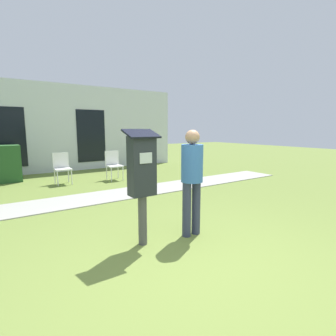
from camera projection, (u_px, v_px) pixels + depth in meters
name	position (u px, v px, depth m)	size (l,w,h in m)	color
ground_plane	(189.00, 261.00, 3.19)	(40.00, 40.00, 0.00)	olive
sidewalk	(95.00, 198.00, 6.03)	(12.00, 1.10, 0.02)	#A3A099
building_facade	(51.00, 128.00, 9.46)	(10.00, 0.26, 3.20)	silver
parking_meter	(142.00, 172.00, 3.51)	(0.44, 0.31, 1.59)	#4C4C4C
person_standing	(192.00, 174.00, 3.84)	(0.32, 0.32, 1.58)	#333851
outdoor_chair_left	(62.00, 166.00, 7.55)	(0.44, 0.44, 0.90)	white
outdoor_chair_middle	(113.00, 163.00, 8.17)	(0.44, 0.44, 0.90)	white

